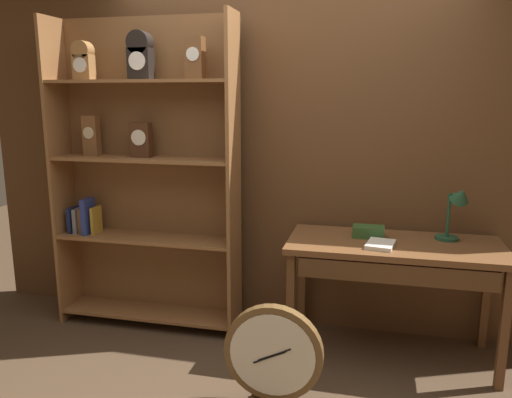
% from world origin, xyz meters
% --- Properties ---
extents(back_wood_panel, '(4.80, 0.05, 2.60)m').
position_xyz_m(back_wood_panel, '(0.00, 1.26, 1.30)').
color(back_wood_panel, brown).
rests_on(back_wood_panel, ground).
extents(bookshelf, '(1.37, 0.31, 2.26)m').
position_xyz_m(bookshelf, '(-1.01, 1.00, 1.17)').
color(bookshelf, brown).
rests_on(bookshelf, ground).
extents(workbench, '(1.36, 0.62, 0.79)m').
position_xyz_m(workbench, '(0.78, 0.86, 0.69)').
color(workbench, brown).
rests_on(workbench, ground).
extents(desk_lamp, '(0.21, 0.21, 0.38)m').
position_xyz_m(desk_lamp, '(1.15, 1.00, 1.01)').
color(desk_lamp, '#1E472D').
rests_on(desk_lamp, workbench).
extents(toolbox_small, '(0.21, 0.12, 0.08)m').
position_xyz_m(toolbox_small, '(0.61, 0.97, 0.83)').
color(toolbox_small, '#2D5123').
rests_on(toolbox_small, workbench).
extents(open_repair_manual, '(0.20, 0.24, 0.02)m').
position_xyz_m(open_repair_manual, '(0.69, 0.78, 0.80)').
color(open_repair_manual, silver).
rests_on(open_repair_manual, workbench).
extents(round_clock_large, '(0.56, 0.11, 0.60)m').
position_xyz_m(round_clock_large, '(0.13, 0.17, 0.30)').
color(round_clock_large, brown).
rests_on(round_clock_large, ground).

